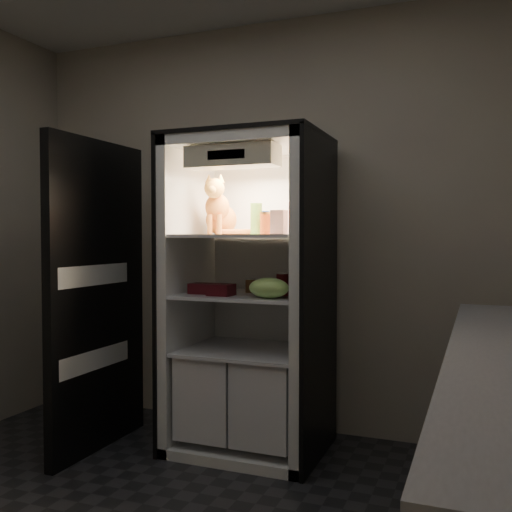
% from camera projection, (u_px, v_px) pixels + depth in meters
% --- Properties ---
extents(room_shell, '(3.60, 3.60, 3.60)m').
position_uv_depth(room_shell, '(112.00, 145.00, 2.13)').
color(room_shell, white).
rests_on(room_shell, floor).
extents(refrigerator, '(0.90, 0.72, 1.88)m').
position_uv_depth(refrigerator, '(251.00, 317.00, 3.44)').
color(refrigerator, white).
rests_on(refrigerator, floor).
extents(fridge_door, '(0.06, 0.87, 1.85)m').
position_uv_depth(fridge_door, '(97.00, 297.00, 3.41)').
color(fridge_door, black).
rests_on(fridge_door, floor).
extents(tabby_cat, '(0.32, 0.36, 0.37)m').
position_uv_depth(tabby_cat, '(219.00, 212.00, 3.52)').
color(tabby_cat, '#CB5E1A').
rests_on(tabby_cat, refrigerator).
extents(parmesan_shaker, '(0.07, 0.07, 0.19)m').
position_uv_depth(parmesan_shaker, '(256.00, 219.00, 3.42)').
color(parmesan_shaker, '#23832E').
rests_on(parmesan_shaker, refrigerator).
extents(mayo_tub, '(0.10, 0.10, 0.14)m').
position_uv_depth(mayo_tub, '(261.00, 223.00, 3.49)').
color(mayo_tub, white).
rests_on(mayo_tub, refrigerator).
extents(salsa_jar, '(0.07, 0.07, 0.13)m').
position_uv_depth(salsa_jar, '(266.00, 223.00, 3.33)').
color(salsa_jar, maroon).
rests_on(salsa_jar, refrigerator).
extents(pepper_jar, '(0.12, 0.12, 0.20)m').
position_uv_depth(pepper_jar, '(299.00, 217.00, 3.34)').
color(pepper_jar, maroon).
rests_on(pepper_jar, refrigerator).
extents(cream_carton, '(0.08, 0.08, 0.13)m').
position_uv_depth(cream_carton, '(279.00, 222.00, 3.17)').
color(cream_carton, white).
rests_on(cream_carton, refrigerator).
extents(soda_can_a, '(0.07, 0.07, 0.13)m').
position_uv_depth(soda_can_a, '(290.00, 282.00, 3.40)').
color(soda_can_a, black).
rests_on(soda_can_a, refrigerator).
extents(soda_can_b, '(0.06, 0.06, 0.12)m').
position_uv_depth(soda_can_b, '(293.00, 285.00, 3.29)').
color(soda_can_b, black).
rests_on(soda_can_b, refrigerator).
extents(soda_can_c, '(0.07, 0.07, 0.13)m').
position_uv_depth(soda_can_c, '(282.00, 284.00, 3.24)').
color(soda_can_c, black).
rests_on(soda_can_c, refrigerator).
extents(condiment_jar, '(0.06, 0.06, 0.09)m').
position_uv_depth(condiment_jar, '(251.00, 285.00, 3.43)').
color(condiment_jar, brown).
rests_on(condiment_jar, refrigerator).
extents(grape_bag, '(0.23, 0.16, 0.11)m').
position_uv_depth(grape_bag, '(269.00, 288.00, 3.11)').
color(grape_bag, '#9DD563').
rests_on(grape_bag, refrigerator).
extents(berry_box_left, '(0.12, 0.12, 0.06)m').
position_uv_depth(berry_box_left, '(201.00, 288.00, 3.37)').
color(berry_box_left, '#450B11').
rests_on(berry_box_left, refrigerator).
extents(berry_box_right, '(0.13, 0.13, 0.07)m').
position_uv_depth(berry_box_right, '(221.00, 290.00, 3.25)').
color(berry_box_right, '#450B11').
rests_on(berry_box_right, refrigerator).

